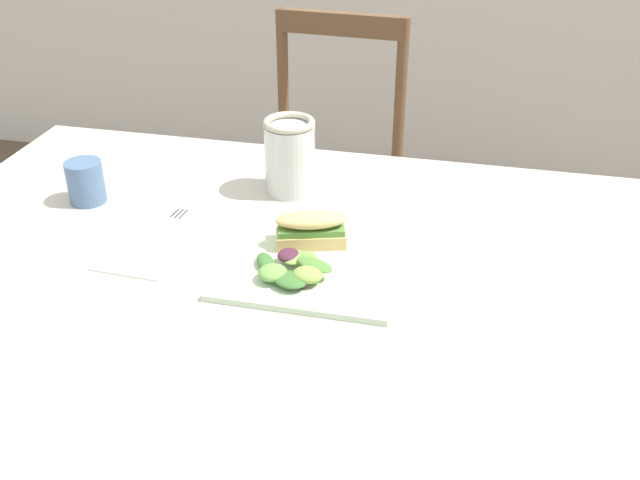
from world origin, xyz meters
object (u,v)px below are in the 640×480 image
(plate_lunch, at_px, (314,261))
(mason_jar_iced_tea, at_px, (290,159))
(fork_on_napkin, at_px, (163,231))
(sandwich_half_front, at_px, (311,228))
(chair_wooden_far, at_px, (327,178))
(dining_table, at_px, (286,339))
(cup_extra_side, at_px, (86,182))

(plate_lunch, height_order, mason_jar_iced_tea, mason_jar_iced_tea)
(fork_on_napkin, distance_m, mason_jar_iced_tea, 0.26)
(sandwich_half_front, bearing_deg, plate_lunch, -70.23)
(sandwich_half_front, bearing_deg, chair_wooden_far, 100.88)
(plate_lunch, relative_size, fork_on_napkin, 1.42)
(chair_wooden_far, height_order, mason_jar_iced_tea, mason_jar_iced_tea)
(dining_table, distance_m, fork_on_napkin, 0.27)
(fork_on_napkin, bearing_deg, dining_table, -19.26)
(dining_table, relative_size, sandwich_half_front, 10.97)
(cup_extra_side, bearing_deg, chair_wooden_far, 71.88)
(sandwich_half_front, bearing_deg, fork_on_napkin, -178.58)
(plate_lunch, relative_size, sandwich_half_front, 2.24)
(dining_table, distance_m, plate_lunch, 0.13)
(dining_table, distance_m, mason_jar_iced_tea, 0.34)
(mason_jar_iced_tea, bearing_deg, sandwich_half_front, -66.32)
(sandwich_half_front, height_order, mason_jar_iced_tea, mason_jar_iced_tea)
(chair_wooden_far, distance_m, cup_extra_side, 0.89)
(sandwich_half_front, xyz_separation_m, fork_on_napkin, (-0.25, -0.01, -0.03))
(chair_wooden_far, distance_m, fork_on_napkin, 0.92)
(chair_wooden_far, height_order, fork_on_napkin, chair_wooden_far)
(plate_lunch, bearing_deg, fork_on_napkin, 172.47)
(fork_on_napkin, bearing_deg, mason_jar_iced_tea, 50.94)
(chair_wooden_far, distance_m, plate_lunch, 0.96)
(fork_on_napkin, bearing_deg, chair_wooden_far, 84.56)
(dining_table, relative_size, plate_lunch, 4.90)
(plate_lunch, xyz_separation_m, fork_on_napkin, (-0.26, 0.03, 0.00))
(chair_wooden_far, bearing_deg, fork_on_napkin, -95.44)
(chair_wooden_far, xyz_separation_m, cup_extra_side, (-0.26, -0.79, 0.33))
(fork_on_napkin, xyz_separation_m, mason_jar_iced_tea, (0.16, 0.20, 0.06))
(chair_wooden_far, bearing_deg, cup_extra_side, -108.12)
(chair_wooden_far, height_order, plate_lunch, chair_wooden_far)
(sandwich_half_front, relative_size, fork_on_napkin, 0.64)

